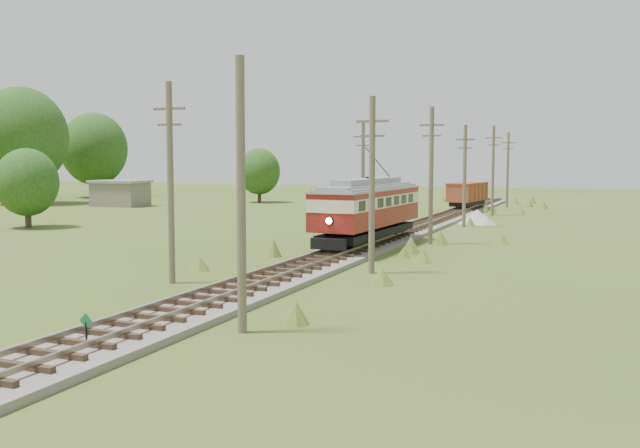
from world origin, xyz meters
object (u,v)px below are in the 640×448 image
at_px(switch_marker, 86,328).
at_px(gondola, 468,193).
at_px(gravel_pile, 478,217).
at_px(streetcar, 368,206).

distance_m(switch_marker, gondola, 60.79).
height_order(gondola, gravel_pile, gondola).
relative_size(streetcar, gondola, 1.62).
relative_size(switch_marker, gravel_pile, 0.30).
xyz_separation_m(switch_marker, gondola, (0.20, 60.78, 1.30)).
xyz_separation_m(gondola, gravel_pile, (3.67, -15.14, -1.35)).
distance_m(gondola, gravel_pile, 15.63).
xyz_separation_m(switch_marker, gravel_pile, (3.87, 45.64, -0.05)).
bearing_deg(gravel_pile, switch_marker, -94.85).
bearing_deg(switch_marker, gondola, 89.81).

